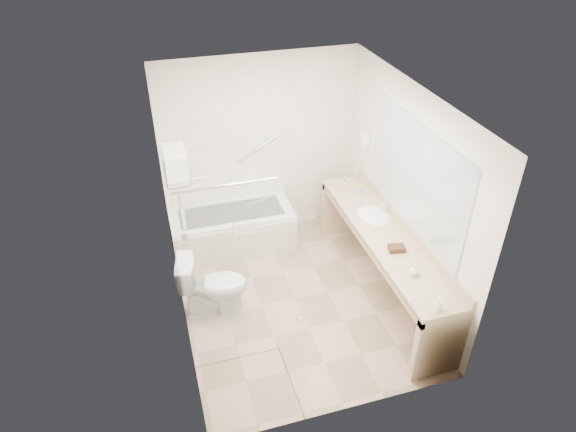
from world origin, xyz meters
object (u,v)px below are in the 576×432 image
object	(u,v)px
water_bottle_left	(359,188)
vanity_counter	(384,248)
amenity_basket	(397,248)
bathtub	(232,230)
toilet	(213,286)

from	to	relation	value
water_bottle_left	vanity_counter	bearing A→B (deg)	-92.70
amenity_basket	water_bottle_left	distance (m)	1.21
bathtub	toilet	size ratio (longest dim) A/B	2.07
water_bottle_left	toilet	bearing A→B (deg)	-161.80
toilet	amenity_basket	world-z (taller)	amenity_basket
amenity_basket	water_bottle_left	bearing A→B (deg)	86.83
vanity_counter	toilet	world-z (taller)	vanity_counter
vanity_counter	water_bottle_left	xyz separation A→B (m)	(0.04, 0.88, 0.30)
bathtub	toilet	distance (m)	1.26
toilet	amenity_basket	xyz separation A→B (m)	(1.95, -0.54, 0.50)
toilet	water_bottle_left	bearing A→B (deg)	-61.02
bathtub	amenity_basket	size ratio (longest dim) A/B	9.19
toilet	bathtub	bearing A→B (deg)	-10.33
toilet	amenity_basket	distance (m)	2.08
vanity_counter	water_bottle_left	size ratio (longest dim) A/B	13.49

